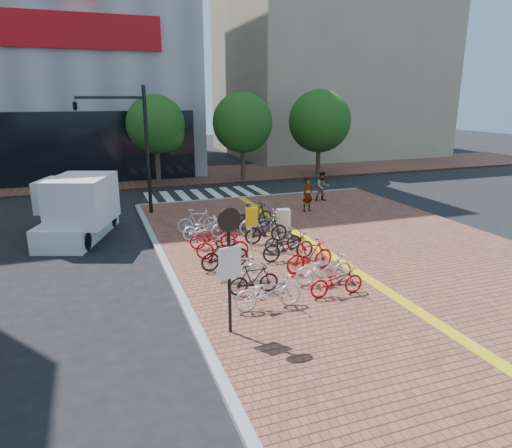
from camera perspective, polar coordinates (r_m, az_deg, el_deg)
name	(u,v)px	position (r m, az deg, el deg)	size (l,w,h in m)	color
ground	(292,274)	(15.89, 4.57, -6.27)	(120.00, 120.00, 0.00)	black
sidewalk	(472,323)	(13.74, 25.39, -11.13)	(14.00, 34.00, 0.15)	brown
tactile_strip	(442,327)	(13.06, 22.25, -11.78)	(0.40, 34.00, 0.01)	yellow
kerb_west	(219,375)	(10.45, -4.64, -18.35)	(0.25, 34.00, 0.15)	gray
kerb_north	(256,197)	(27.63, -0.01, 3.39)	(14.00, 0.25, 0.15)	gray
far_sidewalk	(179,176)	(35.43, -9.61, 5.88)	(70.00, 8.00, 0.15)	brown
building_beige	(325,67)	(51.53, 8.60, 18.84)	(20.00, 18.00, 18.00)	gray
crosswalk	(208,195)	(28.81, -6.06, 3.67)	(7.50, 4.00, 0.01)	silver
street_trees	(257,124)	(32.88, 0.11, 12.42)	(16.20, 4.60, 6.35)	#38281E
bike_0	(268,292)	(12.86, 1.52, -8.44)	(0.69, 1.97, 1.04)	silver
bike_1	(254,279)	(13.79, -0.27, -6.92)	(0.44, 1.57, 0.95)	black
bike_2	(240,267)	(14.75, -2.03, -5.44)	(0.44, 1.55, 0.93)	white
bike_3	(225,254)	(15.75, -3.90, -3.80)	(0.50, 1.78, 1.07)	black
bike_4	(222,245)	(16.78, -4.22, -2.67)	(0.68, 1.94, 1.02)	red
bike_5	(213,237)	(17.91, -5.43, -1.64)	(0.63, 1.80, 0.95)	#B10C13
bike_6	(204,228)	(19.13, -6.50, -0.54)	(0.63, 1.81, 0.95)	white
bike_7	(198,221)	(20.06, -7.30, 0.38)	(0.51, 1.79, 1.08)	silver
bike_8	(337,281)	(13.91, 10.05, -7.04)	(0.61, 1.74, 0.91)	#A40B10
bike_9	(324,268)	(14.69, 8.54, -5.50)	(0.68, 1.95, 1.02)	silver
bike_10	(310,256)	(15.58, 6.75, -3.98)	(0.53, 1.88, 1.13)	red
bike_11	(288,246)	(16.61, 4.04, -2.80)	(0.70, 2.00, 1.05)	black
bike_12	(283,240)	(17.59, 3.38, -1.95)	(0.44, 1.54, 0.93)	black
bike_13	(266,230)	(18.52, 1.29, -0.71)	(0.53, 1.87, 1.12)	black
bike_14	(262,223)	(19.66, 0.79, 0.17)	(0.70, 2.02, 1.06)	silver
bike_15	(254,216)	(20.61, -0.26, 1.05)	(0.55, 1.94, 1.17)	black
pedestrian_a	(308,194)	(23.84, 6.49, 3.69)	(0.65, 0.42, 1.77)	gray
pedestrian_b	(323,187)	(26.40, 8.32, 4.66)	(0.81, 0.63, 1.66)	#535B69
utility_box	(283,223)	(19.45, 3.43, 0.16)	(0.54, 0.39, 1.18)	silver
yellow_sign	(251,221)	(17.48, -0.59, 0.40)	(0.46, 0.14, 1.70)	#B7B7BC
notice_sign	(230,256)	(11.04, -3.33, -3.99)	(0.60, 0.20, 3.26)	black
traffic_light_pole	(115,127)	(23.44, -17.21, 11.50)	(3.39, 1.31, 6.32)	black
box_truck	(76,209)	(20.92, -21.63, 1.80)	(3.60, 5.25, 2.80)	white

